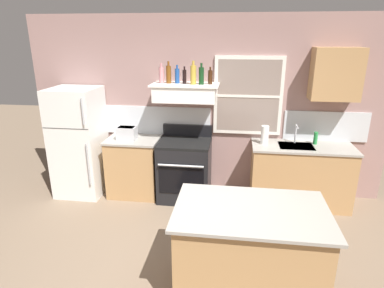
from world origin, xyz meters
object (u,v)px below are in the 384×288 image
at_px(refrigerator, 79,142).
at_px(bottle_dark_green_wine, 201,76).
at_px(toaster, 127,133).
at_px(dish_soap_bottle, 316,138).
at_px(bottle_rose_pink, 161,75).
at_px(kitchen_island, 249,251).
at_px(bottle_champagne_gold_foil, 193,75).
at_px(paper_towel_roll, 265,135).
at_px(bottle_blue_liqueur, 177,76).
at_px(bottle_amber_wine, 169,74).
at_px(bottle_balsamic_dark, 184,76).
at_px(bottle_brown_stout, 210,77).
at_px(stove_range, 185,169).

relative_size(refrigerator, bottle_dark_green_wine, 5.69).
relative_size(toaster, dish_soap_bottle, 1.65).
xyz_separation_m(bottle_rose_pink, kitchen_island, (1.25, -1.96, -1.41)).
relative_size(bottle_champagne_gold_foil, paper_towel_roll, 1.19).
xyz_separation_m(dish_soap_bottle, kitchen_island, (-0.97, -2.00, -0.54)).
height_order(toaster, bottle_rose_pink, bottle_rose_pink).
xyz_separation_m(toaster, bottle_blue_liqueur, (0.76, 0.12, 0.84)).
xyz_separation_m(refrigerator, bottle_champagne_gold_foil, (1.77, 0.07, 1.05)).
distance_m(bottle_amber_wine, bottle_balsamic_dark, 0.23).
height_order(refrigerator, bottle_amber_wine, bottle_amber_wine).
xyz_separation_m(refrigerator, bottle_brown_stout, (2.00, 0.12, 1.01)).
relative_size(bottle_champagne_gold_foil, bottle_dark_green_wine, 1.10).
bearing_deg(stove_range, bottle_dark_green_wine, 12.09).
height_order(bottle_rose_pink, bottle_amber_wine, bottle_amber_wine).
relative_size(toaster, paper_towel_roll, 1.10).
distance_m(stove_range, paper_towel_roll, 1.29).
height_order(bottle_champagne_gold_foil, dish_soap_bottle, bottle_champagne_gold_foil).
distance_m(bottle_champagne_gold_foil, paper_towel_roll, 1.33).
height_order(toaster, bottle_dark_green_wine, bottle_dark_green_wine).
xyz_separation_m(bottle_amber_wine, kitchen_island, (1.15, -1.97, -1.42)).
distance_m(paper_towel_roll, kitchen_island, 2.00).
height_order(bottle_amber_wine, bottle_blue_liqueur, bottle_amber_wine).
relative_size(bottle_balsamic_dark, bottle_champagne_gold_foil, 0.75).
height_order(bottle_blue_liqueur, bottle_balsamic_dark, bottle_blue_liqueur).
bearing_deg(stove_range, paper_towel_roll, 1.85).
bearing_deg(dish_soap_bottle, bottle_dark_green_wine, -176.96).
height_order(refrigerator, bottle_balsamic_dark, bottle_balsamic_dark).
height_order(bottle_balsamic_dark, kitchen_island, bottle_balsamic_dark).
bearing_deg(paper_towel_roll, bottle_blue_liqueur, 176.58).
distance_m(stove_range, dish_soap_bottle, 1.96).
distance_m(bottle_rose_pink, dish_soap_bottle, 2.39).
bearing_deg(bottle_blue_liqueur, refrigerator, -174.92).
xyz_separation_m(toaster, dish_soap_bottle, (2.76, 0.14, -0.01)).
bearing_deg(stove_range, toaster, -179.77).
bearing_deg(bottle_brown_stout, bottle_rose_pink, 179.40).
relative_size(paper_towel_roll, kitchen_island, 0.19).
bearing_deg(bottle_amber_wine, refrigerator, -174.74).
relative_size(bottle_champagne_gold_foil, bottle_brown_stout, 1.35).
bearing_deg(dish_soap_bottle, toaster, -177.08).
bearing_deg(refrigerator, dish_soap_bottle, 2.60).
xyz_separation_m(bottle_balsamic_dark, bottle_champagne_gold_foil, (0.13, -0.04, 0.03)).
xyz_separation_m(bottle_brown_stout, kitchen_island, (0.55, -1.95, -1.39)).
height_order(bottle_amber_wine, paper_towel_roll, bottle_amber_wine).
xyz_separation_m(bottle_amber_wine, dish_soap_bottle, (2.12, 0.03, -0.87)).
relative_size(bottle_amber_wine, bottle_balsamic_dark, 1.27).
bearing_deg(toaster, bottle_rose_pink, 10.98).
height_order(bottle_rose_pink, bottle_blue_liqueur, bottle_rose_pink).
bearing_deg(kitchen_island, stove_range, 115.98).
bearing_deg(bottle_amber_wine, bottle_dark_green_wine, -6.84).
distance_m(toaster, bottle_blue_liqueur, 1.14).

